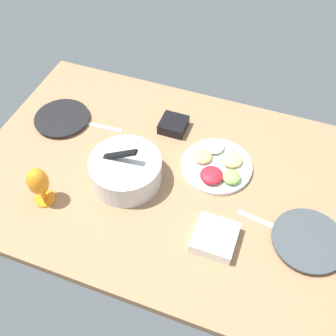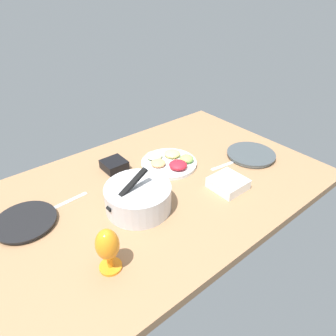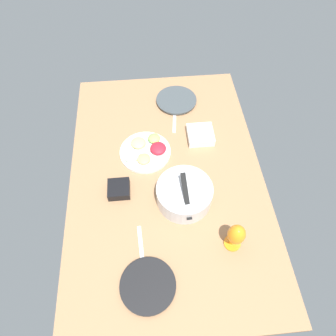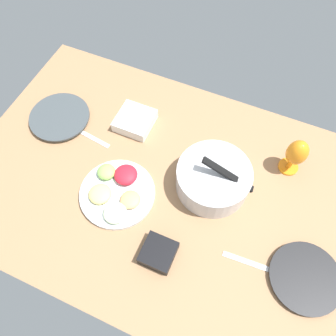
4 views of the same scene
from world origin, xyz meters
The scene contains 10 objects.
ground_plane centered at (0.00, 0.00, -2.00)cm, with size 160.00×104.00×4.00cm, color #99704C.
dinner_plate_left centered at (-55.30, 11.33, 1.22)cm, with size 25.95×25.95×2.35cm.
dinner_plate_right centered at (56.98, -13.13, 1.03)cm, with size 24.54×24.54×1.98cm.
mixing_bowl centered at (16.13, 7.50, 5.94)cm, with size 29.05×27.93×18.09cm.
fruit_platter centered at (-15.87, -10.46, 1.93)cm, with size 28.84×28.84×5.43cm.
hurricane_glass_orange centered at (41.53, 27.25, 10.33)cm, with size 7.97×7.97×17.28cm.
square_bowl_black centered at (8.29, -25.45, 2.60)cm, with size 11.23×11.23×4.66cm.
square_bowl_white centered at (-24.16, 22.10, 2.70)cm, with size 14.89×14.89×4.84cm.
fork_by_left_plate centered at (-38.04, 8.33, 0.30)cm, with size 18.00×1.80×0.60cm, color silver.
fork_by_right_plate centered at (37.86, -15.51, 0.30)cm, with size 18.00×1.80×0.60cm, color silver.
Camera 2 is at (70.19, 93.15, 86.11)cm, focal length 32.71 mm.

